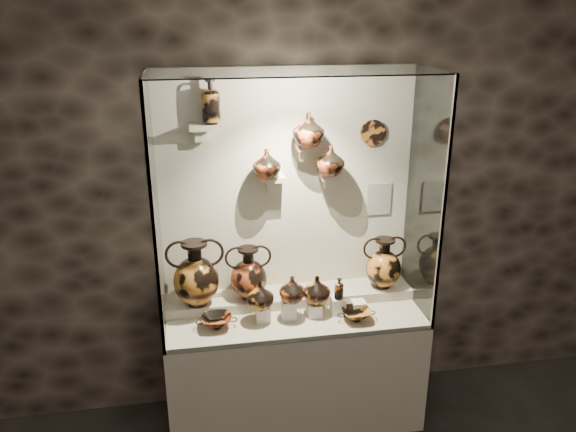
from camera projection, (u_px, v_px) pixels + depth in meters
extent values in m
cube|color=black|center=(287.00, 189.00, 3.76)|extent=(5.00, 0.02, 3.20)
cube|color=beige|center=(295.00, 368.00, 3.87)|extent=(1.70, 0.60, 0.80)
cube|color=#BAAD90|center=(295.00, 315.00, 3.73)|extent=(1.68, 0.58, 0.03)
cube|color=#BAAD90|center=(290.00, 298.00, 3.88)|extent=(1.70, 0.25, 0.10)
cube|color=beige|center=(287.00, 189.00, 3.75)|extent=(1.70, 0.03, 1.60)
cube|color=white|center=(305.00, 220.00, 3.19)|extent=(1.70, 0.01, 1.60)
cube|color=white|center=(155.00, 212.00, 3.32)|extent=(0.01, 0.60, 1.60)
cube|color=white|center=(425.00, 197.00, 3.59)|extent=(0.01, 0.60, 1.60)
cube|color=white|center=(296.00, 71.00, 3.19)|extent=(1.70, 0.60, 0.01)
cube|color=gray|center=(154.00, 229.00, 3.06)|extent=(0.02, 0.02, 1.60)
cube|color=gray|center=(443.00, 212.00, 3.33)|extent=(0.02, 0.02, 1.60)
cube|color=silver|center=(263.00, 313.00, 3.63)|extent=(0.09, 0.09, 0.10)
cube|color=silver|center=(289.00, 309.00, 3.65)|extent=(0.09, 0.09, 0.13)
cube|color=silver|center=(314.00, 310.00, 3.68)|extent=(0.09, 0.09, 0.09)
cube|color=silver|center=(338.00, 306.00, 3.70)|extent=(0.09, 0.09, 0.12)
cube|color=silver|center=(358.00, 306.00, 3.73)|extent=(0.09, 0.09, 0.08)
cube|color=beige|center=(200.00, 127.00, 3.44)|extent=(0.14, 0.12, 0.04)
cube|color=beige|center=(274.00, 178.00, 3.63)|extent=(0.14, 0.12, 0.04)
cube|color=beige|center=(304.00, 147.00, 3.59)|extent=(0.10, 0.12, 0.04)
cube|color=beige|center=(331.00, 176.00, 3.69)|extent=(0.14, 0.12, 0.04)
imported|color=#B96D23|center=(260.00, 295.00, 3.56)|extent=(0.21, 0.21, 0.19)
imported|color=#A8401D|center=(292.00, 289.00, 3.58)|extent=(0.19, 0.19, 0.18)
imported|color=#B96D23|center=(317.00, 290.00, 3.65)|extent=(0.23, 0.23, 0.19)
imported|color=#A8401D|center=(267.00, 164.00, 3.55)|extent=(0.21, 0.21, 0.19)
imported|color=#A8401D|center=(309.00, 129.00, 3.51)|extent=(0.26, 0.26, 0.21)
imported|color=#A8401D|center=(330.00, 160.00, 3.61)|extent=(0.20, 0.20, 0.20)
cylinder|color=#BF6425|center=(373.00, 133.00, 3.69)|extent=(0.17, 0.02, 0.17)
cube|color=beige|center=(379.00, 199.00, 3.87)|extent=(0.17, 0.01, 0.23)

